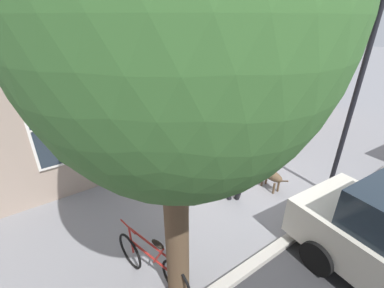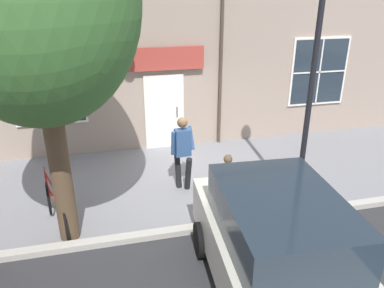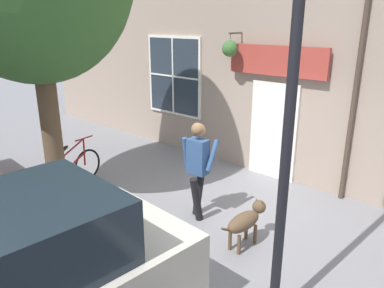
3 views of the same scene
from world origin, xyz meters
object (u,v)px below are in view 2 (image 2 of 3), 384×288
object	(u,v)px
dog_on_leash	(232,169)
street_tree_by_curb	(31,9)
leaning_bicycle	(56,207)
pedestrian_walking	(183,146)
street_lamp	(317,42)
parked_car_mid_block	(282,256)

from	to	relation	value
dog_on_leash	street_tree_by_curb	world-z (taller)	street_tree_by_curb
street_tree_by_curb	leaning_bicycle	xyz separation A→B (m)	(-0.44, -0.18, -3.63)
pedestrian_walking	leaning_bicycle	distance (m)	2.89
street_tree_by_curb	leaning_bicycle	bearing A→B (deg)	-157.59
street_tree_by_curb	street_lamp	xyz separation A→B (m)	(-0.02, 4.74, -0.62)
dog_on_leash	leaning_bicycle	xyz separation A→B (m)	(0.65, -3.82, -0.05)
parked_car_mid_block	street_lamp	xyz separation A→B (m)	(-2.45, 1.63, 2.52)
pedestrian_walking	parked_car_mid_block	xyz separation A→B (m)	(3.69, 0.60, -0.17)
leaning_bicycle	street_lamp	bearing A→B (deg)	85.05
pedestrian_walking	street_lamp	size ratio (longest dim) A/B	0.33
dog_on_leash	street_lamp	size ratio (longest dim) A/B	0.21
dog_on_leash	leaning_bicycle	world-z (taller)	leaning_bicycle
pedestrian_walking	dog_on_leash	xyz separation A→B (m)	(0.17, 1.12, -0.62)
leaning_bicycle	street_lamp	distance (m)	5.79
street_tree_by_curb	dog_on_leash	bearing A→B (deg)	106.78
pedestrian_walking	street_lamp	world-z (taller)	street_lamp
leaning_bicycle	parked_car_mid_block	distance (m)	4.40
dog_on_leash	parked_car_mid_block	size ratio (longest dim) A/B	0.25
pedestrian_walking	dog_on_leash	world-z (taller)	pedestrian_walking
leaning_bicycle	parked_car_mid_block	xyz separation A→B (m)	(2.88, 3.29, 0.50)
street_tree_by_curb	leaning_bicycle	size ratio (longest dim) A/B	3.64
dog_on_leash	leaning_bicycle	distance (m)	3.87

